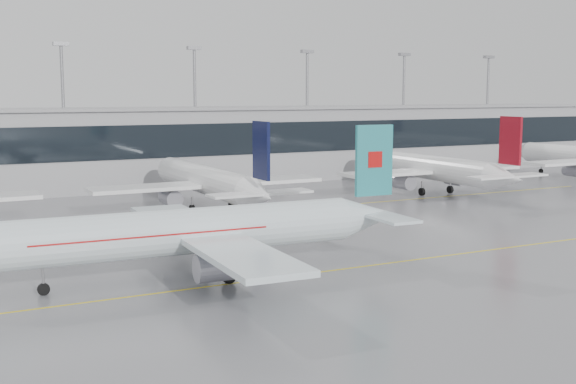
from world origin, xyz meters
TOP-DOWN VIEW (x-y plane):
  - ground at (0.00, 0.00)m, footprint 320.00×320.00m
  - taxi_line_main at (0.00, 0.00)m, footprint 120.00×0.25m
  - taxi_line_north at (0.00, 30.00)m, footprint 120.00×0.25m
  - terminal at (0.00, 62.00)m, footprint 180.00×15.00m
  - terminal_glass at (0.00, 54.45)m, footprint 180.00×0.20m
  - terminal_roof at (0.00, 62.00)m, footprint 182.00×16.00m
  - light_masts at (0.00, 68.00)m, footprint 156.40×1.00m
  - air_canada_jet at (-12.42, 2.78)m, footprint 37.45×30.22m
  - parked_jet_c at (-0.00, 33.69)m, footprint 29.64×36.96m
  - parked_jet_d at (35.00, 33.69)m, footprint 29.64×36.96m

SIDE VIEW (x-z plane):
  - ground at x=0.00m, z-range 0.00..0.00m
  - taxi_line_main at x=0.00m, z-range 0.00..0.01m
  - taxi_line_north at x=0.00m, z-range 0.00..0.01m
  - parked_jet_c at x=0.00m, z-range -2.15..9.57m
  - parked_jet_d at x=35.00m, z-range -2.15..9.57m
  - air_canada_jet at x=-12.42m, z-range -2.16..9.71m
  - terminal at x=0.00m, z-range 0.00..12.00m
  - terminal_glass at x=0.00m, z-range 5.00..10.00m
  - terminal_roof at x=0.00m, z-range 12.00..12.40m
  - light_masts at x=0.00m, z-range 2.04..24.64m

